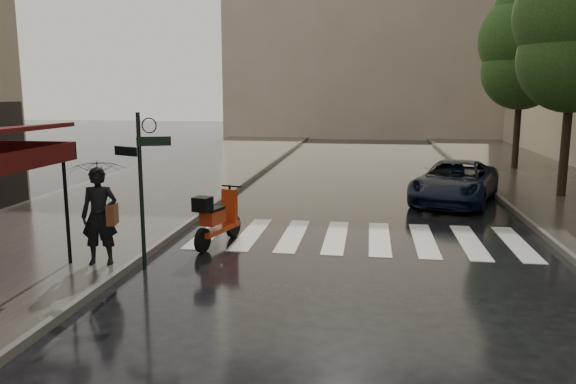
# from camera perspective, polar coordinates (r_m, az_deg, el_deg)

# --- Properties ---
(ground) EXTENTS (120.00, 120.00, 0.00)m
(ground) POSITION_cam_1_polar(r_m,az_deg,el_deg) (8.68, -14.57, -13.84)
(ground) COLOR black
(ground) RESTS_ON ground
(sidewalk_near) EXTENTS (6.00, 60.00, 0.12)m
(sidewalk_near) POSITION_cam_1_polar(r_m,az_deg,el_deg) (21.05, -13.32, 0.48)
(sidewalk_near) COLOR #38332D
(sidewalk_near) RESTS_ON ground
(curb_near) EXTENTS (0.12, 60.00, 0.16)m
(curb_near) POSITION_cam_1_polar(r_m,az_deg,el_deg) (20.13, -5.22, 0.32)
(curb_near) COLOR #595651
(curb_near) RESTS_ON ground
(curb_far) EXTENTS (0.12, 60.00, 0.16)m
(curb_far) POSITION_cam_1_polar(r_m,az_deg,el_deg) (20.04, 20.38, -0.32)
(curb_far) COLOR #595651
(curb_far) RESTS_ON ground
(crosswalk) EXTENTS (7.85, 3.20, 0.01)m
(crosswalk) POSITION_cam_1_polar(r_m,az_deg,el_deg) (13.73, 7.07, -4.62)
(crosswalk) COLOR silver
(crosswalk) RESTS_ON ground
(signpost) EXTENTS (1.17, 0.29, 3.10)m
(signpost) POSITION_cam_1_polar(r_m,az_deg,el_deg) (11.31, -14.71, 1.40)
(signpost) COLOR black
(signpost) RESTS_ON ground
(backdrop_building) EXTENTS (22.00, 6.00, 20.00)m
(backdrop_building) POSITION_cam_1_polar(r_m,az_deg,el_deg) (45.75, 8.35, 18.18)
(backdrop_building) COLOR gray
(backdrop_building) RESTS_ON ground
(tree_mid) EXTENTS (3.80, 3.80, 8.34)m
(tree_mid) POSITION_cam_1_polar(r_m,az_deg,el_deg) (20.40, 27.19, 14.97)
(tree_mid) COLOR black
(tree_mid) RESTS_ON sidewalk_far
(tree_far) EXTENTS (3.80, 3.80, 8.16)m
(tree_far) POSITION_cam_1_polar(r_m,az_deg,el_deg) (27.15, 22.75, 13.51)
(tree_far) COLOR black
(tree_far) RESTS_ON sidewalk_far
(pedestrian_with_umbrella) EXTENTS (1.33, 1.35, 2.60)m
(pedestrian_with_umbrella) POSITION_cam_1_polar(r_m,az_deg,el_deg) (11.47, -18.80, 1.36)
(pedestrian_with_umbrella) COLOR black
(pedestrian_with_umbrella) RESTS_ON sidewalk_near
(scooter) EXTENTS (0.81, 1.92, 1.29)m
(scooter) POSITION_cam_1_polar(r_m,az_deg,el_deg) (12.96, -7.23, -2.82)
(scooter) COLOR black
(scooter) RESTS_ON ground
(parked_car) EXTENTS (3.58, 5.24, 1.33)m
(parked_car) POSITION_cam_1_polar(r_m,az_deg,el_deg) (18.63, 16.61, 0.99)
(parked_car) COLOR black
(parked_car) RESTS_ON ground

